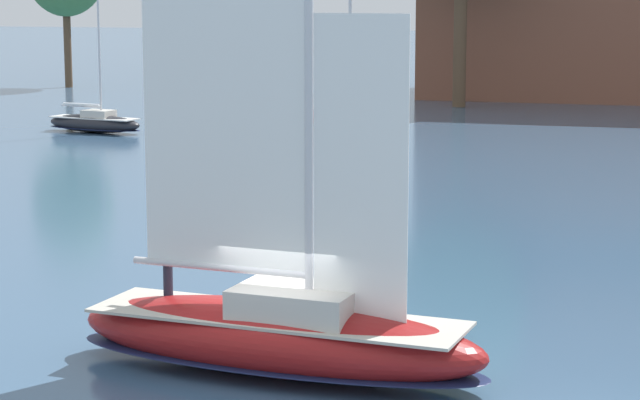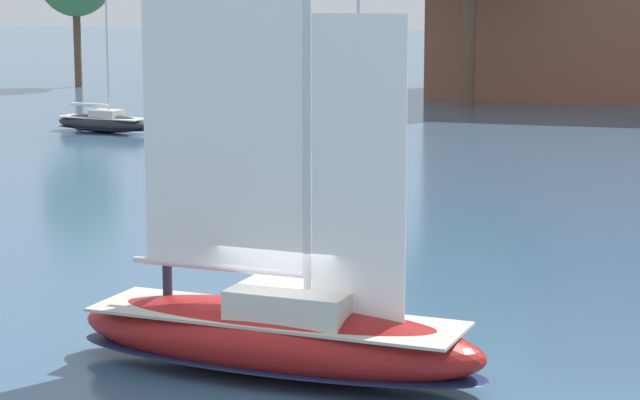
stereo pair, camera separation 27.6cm
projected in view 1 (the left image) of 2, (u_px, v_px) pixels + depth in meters
The scene contains 4 objects.
ground_plane at pixel (277, 373), 24.76m from camera, with size 400.00×400.00×0.00m, color #385675.
sailboat_main at pixel (277, 326), 24.60m from camera, with size 8.87×3.22×11.93m.
sailboat_moored_far_slip at pixel (95, 122), 65.95m from camera, with size 5.92×2.57×7.90m.
sailboat_moored_outer_mooring at pixel (344, 109), 69.87m from camera, with size 4.08×9.25×12.30m.
Camera 1 is at (7.56, -22.61, 7.56)m, focal length 70.00 mm.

